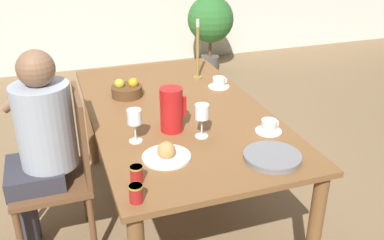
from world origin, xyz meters
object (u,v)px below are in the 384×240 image
(red_pitcher, at_px, (171,109))
(potted_plant, at_px, (210,22))
(teacup_across, at_px, (219,83))
(serving_tray, at_px, (272,157))
(person_seated, at_px, (40,139))
(wine_glass_water, at_px, (134,118))
(jam_jar_red, at_px, (136,193))
(candlestick_tall, at_px, (198,55))
(chair_person_side, at_px, (63,170))
(wine_glass_juice, at_px, (202,114))
(teacup_near_person, at_px, (269,127))
(fruit_bowl, at_px, (127,90))
(jam_jar_amber, at_px, (137,173))
(bread_plate, at_px, (166,154))

(red_pitcher, height_order, potted_plant, red_pitcher)
(teacup_across, height_order, serving_tray, teacup_across)
(person_seated, bearing_deg, wine_glass_water, -121.09)
(person_seated, relative_size, red_pitcher, 4.99)
(jam_jar_red, bearing_deg, candlestick_tall, 60.64)
(chair_person_side, distance_m, person_seated, 0.22)
(wine_glass_juice, height_order, potted_plant, potted_plant)
(red_pitcher, distance_m, potted_plant, 3.20)
(wine_glass_juice, bearing_deg, potted_plant, 67.82)
(red_pitcher, xyz_separation_m, jam_jar_red, (-0.31, -0.55, -0.08))
(red_pitcher, bearing_deg, chair_person_side, 161.25)
(teacup_near_person, xyz_separation_m, fruit_bowl, (-0.60, 0.73, 0.01))
(jam_jar_red, relative_size, candlestick_tall, 0.18)
(serving_tray, height_order, candlestick_tall, candlestick_tall)
(red_pitcher, height_order, fruit_bowl, red_pitcher)
(serving_tray, height_order, potted_plant, potted_plant)
(jam_jar_amber, bearing_deg, wine_glass_juice, 36.46)
(chair_person_side, relative_size, jam_jar_amber, 12.51)
(wine_glass_water, distance_m, potted_plant, 3.34)
(person_seated, height_order, jam_jar_amber, person_seated)
(wine_glass_water, xyz_separation_m, teacup_near_person, (0.68, -0.12, -0.10))
(chair_person_side, distance_m, jam_jar_amber, 0.74)
(person_seated, height_order, candlestick_tall, person_seated)
(wine_glass_juice, distance_m, serving_tray, 0.41)
(bread_plate, bearing_deg, chair_person_side, 135.17)
(teacup_across, relative_size, bread_plate, 0.61)
(red_pitcher, relative_size, potted_plant, 0.26)
(teacup_near_person, distance_m, jam_jar_amber, 0.79)
(jam_jar_amber, bearing_deg, person_seated, 121.24)
(teacup_near_person, bearing_deg, red_pitcher, 158.85)
(red_pitcher, distance_m, serving_tray, 0.58)
(person_seated, distance_m, teacup_near_person, 1.21)
(person_seated, xyz_separation_m, fruit_bowl, (0.53, 0.33, 0.08))
(person_seated, xyz_separation_m, jam_jar_red, (0.35, -0.77, 0.08))
(chair_person_side, xyz_separation_m, teacup_near_person, (1.04, -0.38, 0.28))
(person_seated, bearing_deg, fruit_bowl, -58.17)
(teacup_near_person, distance_m, jam_jar_red, 0.87)
(person_seated, height_order, teacup_near_person, person_seated)
(jam_jar_red, bearing_deg, fruit_bowl, 80.58)
(jam_jar_red, xyz_separation_m, candlestick_tall, (0.71, 1.26, 0.13))
(teacup_near_person, bearing_deg, bread_plate, -171.59)
(chair_person_side, xyz_separation_m, serving_tray, (0.92, -0.64, 0.26))
(teacup_near_person, bearing_deg, wine_glass_juice, 169.84)
(jam_jar_amber, distance_m, potted_plant, 3.69)
(person_seated, distance_m, jam_jar_amber, 0.74)
(teacup_across, bearing_deg, bread_plate, -126.94)
(red_pitcher, distance_m, jam_jar_red, 0.64)
(teacup_near_person, xyz_separation_m, candlestick_tall, (-0.08, 0.89, 0.14))
(wine_glass_juice, xyz_separation_m, potted_plant, (1.23, 3.01, -0.26))
(wine_glass_juice, bearing_deg, fruit_bowl, 110.71)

